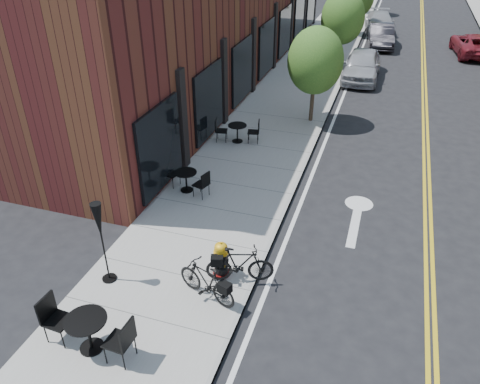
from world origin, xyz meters
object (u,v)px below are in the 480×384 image
(bicycle_left, at_px, (206,281))
(bistro_set_c, at_px, (237,131))
(bistro_set_b, at_px, (186,178))
(parked_car_a, at_px, (362,65))
(patio_umbrella, at_px, (100,227))
(parked_car_b, at_px, (381,35))
(parked_car_c, at_px, (380,22))
(fire_hydrant, at_px, (221,259))
(parked_car_far, at_px, (474,45))
(bicycle_right, at_px, (240,265))
(bistro_set_a, at_px, (88,330))

(bicycle_left, relative_size, bistro_set_c, 0.95)
(bistro_set_b, relative_size, parked_car_a, 0.37)
(bicycle_left, xyz_separation_m, parked_car_a, (1.70, 17.53, 0.15))
(patio_umbrella, bearing_deg, bistro_set_b, 88.47)
(parked_car_b, relative_size, parked_car_c, 0.92)
(bistro_set_b, distance_m, parked_car_a, 13.93)
(fire_hydrant, bearing_deg, parked_car_far, 66.88)
(bicycle_left, height_order, parked_car_far, parked_car_far)
(bicycle_left, relative_size, bicycle_right, 0.99)
(patio_umbrella, height_order, parked_car_far, patio_umbrella)
(fire_hydrant, xyz_separation_m, parked_car_far, (7.62, 23.48, 0.06))
(parked_car_a, bearing_deg, parked_car_c, 88.84)
(bistro_set_a, relative_size, bistro_set_c, 1.17)
(bistro_set_b, distance_m, parked_car_b, 21.01)
(bistro_set_a, distance_m, patio_umbrella, 2.30)
(bistro_set_c, relative_size, patio_umbrella, 0.77)
(bicycle_right, distance_m, parked_car_c, 28.10)
(bistro_set_c, relative_size, parked_car_a, 0.38)
(bistro_set_a, height_order, bistro_set_c, bistro_set_a)
(bicycle_left, relative_size, bistro_set_b, 0.98)
(parked_car_b, bearing_deg, bistro_set_a, -104.50)
(bistro_set_c, relative_size, parked_car_c, 0.37)
(bicycle_right, xyz_separation_m, patio_umbrella, (-3.00, -0.93, 1.07))
(bistro_set_a, distance_m, bistro_set_c, 10.16)
(bistro_set_a, bearing_deg, bistro_set_b, 99.11)
(bistro_set_b, height_order, parked_car_b, parked_car_b)
(patio_umbrella, relative_size, parked_car_far, 0.47)
(bistro_set_b, xyz_separation_m, parked_car_a, (4.05, 13.33, 0.20))
(bicycle_left, distance_m, bistro_set_a, 2.68)
(bicycle_right, height_order, bistro_set_c, bicycle_right)
(bicycle_right, xyz_separation_m, bistro_set_a, (-2.23, -2.84, 0.04))
(bistro_set_b, distance_m, parked_car_far, 22.48)
(parked_car_b, bearing_deg, patio_umbrella, -106.83)
(parked_car_a, bearing_deg, bicycle_right, -94.33)
(bistro_set_a, relative_size, parked_car_b, 0.46)
(bistro_set_c, relative_size, parked_car_far, 0.37)
(bistro_set_a, relative_size, parked_car_c, 0.43)
(bistro_set_a, height_order, parked_car_far, parked_car_far)
(bicycle_left, relative_size, parked_car_b, 0.38)
(fire_hydrant, height_order, bistro_set_c, fire_hydrant)
(bistro_set_c, bearing_deg, fire_hydrant, -87.67)
(fire_hydrant, bearing_deg, bistro_set_c, 100.26)
(bistro_set_a, bearing_deg, bicycle_right, 55.07)
(fire_hydrant, relative_size, parked_car_b, 0.23)
(bicycle_right, relative_size, parked_car_c, 0.35)
(fire_hydrant, xyz_separation_m, parked_car_c, (1.82, 27.99, 0.09))
(bicycle_left, bearing_deg, parked_car_far, -178.49)
(parked_car_a, bearing_deg, parked_car_far, 48.46)
(bicycle_left, xyz_separation_m, parked_car_b, (2.21, 24.71, 0.09))
(fire_hydrant, height_order, parked_car_far, parked_car_far)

